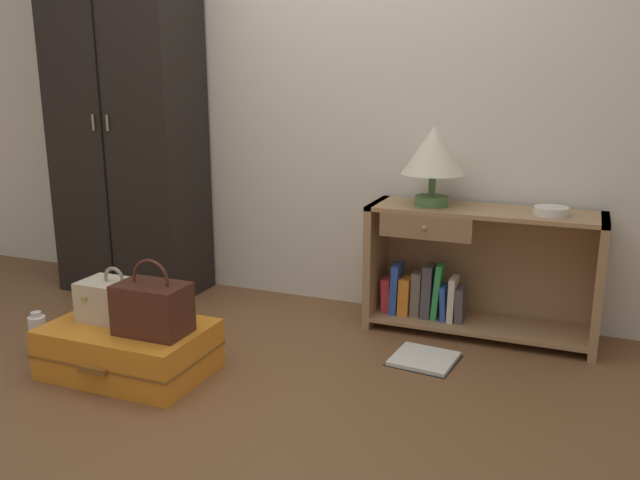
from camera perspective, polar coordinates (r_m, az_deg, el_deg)
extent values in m
plane|color=brown|center=(2.78, -9.67, -14.35)|extent=(9.00, 9.00, 0.00)
cube|color=silver|center=(3.80, 1.77, 13.88)|extent=(6.40, 0.10, 2.60)
cube|color=black|center=(4.17, -16.36, 9.92)|extent=(0.86, 0.45, 2.10)
cube|color=black|center=(3.99, -18.40, 9.61)|extent=(0.01, 0.01, 2.00)
cylinder|color=gray|center=(4.02, -19.04, 9.59)|extent=(0.01, 0.01, 0.09)
cylinder|color=gray|center=(3.95, -17.93, 9.61)|extent=(0.01, 0.01, 0.09)
cube|color=#A37A51|center=(3.59, 4.90, -1.84)|extent=(0.04, 0.35, 0.66)
cube|color=#A37A51|center=(3.44, 22.96, -3.63)|extent=(0.04, 0.35, 0.66)
cube|color=#A37A51|center=(3.40, 14.05, 2.43)|extent=(1.16, 0.35, 0.02)
cube|color=#A37A51|center=(3.56, 13.48, -7.01)|extent=(1.08, 0.35, 0.02)
cube|color=#A37A51|center=(3.64, 14.15, -2.02)|extent=(1.08, 0.01, 0.64)
cube|color=#8F6B47|center=(3.30, 9.08, 1.07)|extent=(0.46, 0.02, 0.12)
sphere|color=#9E844C|center=(3.28, 9.01, 1.01)|extent=(0.02, 0.02, 0.02)
cube|color=red|center=(3.60, 5.84, -4.74)|extent=(0.05, 0.09, 0.19)
cube|color=#2D51B2|center=(3.57, 6.61, -4.17)|extent=(0.05, 0.13, 0.27)
cube|color=orange|center=(3.57, 7.41, -4.79)|extent=(0.06, 0.12, 0.20)
cube|color=#726659|center=(3.55, 8.36, -4.62)|extent=(0.06, 0.08, 0.24)
cube|color=#4C474C|center=(3.53, 9.32, -4.38)|extent=(0.06, 0.12, 0.28)
cube|color=green|center=(3.52, 10.15, -4.37)|extent=(0.05, 0.10, 0.30)
cube|color=#2D51B2|center=(3.53, 10.72, -5.31)|extent=(0.04, 0.13, 0.18)
cube|color=beige|center=(3.51, 11.41, -5.00)|extent=(0.04, 0.13, 0.23)
cube|color=#4C474C|center=(3.51, 12.04, -5.45)|extent=(0.05, 0.12, 0.18)
cylinder|color=#4C7542|center=(3.43, 9.62, 3.37)|extent=(0.17, 0.17, 0.05)
cylinder|color=#4C7542|center=(3.41, 9.67, 4.72)|extent=(0.04, 0.04, 0.11)
cone|color=beige|center=(3.39, 9.80, 7.68)|extent=(0.32, 0.32, 0.24)
cylinder|color=silver|center=(3.33, 19.37, 2.37)|extent=(0.16, 0.16, 0.04)
cube|color=orange|center=(3.13, -16.16, -9.02)|extent=(0.72, 0.46, 0.23)
cube|color=brown|center=(3.13, -16.16, -9.02)|extent=(0.72, 0.47, 0.01)
cube|color=brown|center=(2.96, -19.10, -10.62)|extent=(0.14, 0.02, 0.03)
cube|color=beige|center=(3.14, -17.26, -5.08)|extent=(0.32, 0.19, 0.18)
torus|color=gray|center=(3.10, -17.40, -3.17)|extent=(0.11, 0.02, 0.11)
cube|color=tan|center=(3.11, -19.74, -4.82)|extent=(0.02, 0.01, 0.02)
cube|color=tan|center=(3.00, -17.22, -5.31)|extent=(0.02, 0.01, 0.02)
cube|color=#472319|center=(2.94, -14.29, -5.78)|extent=(0.31, 0.20, 0.22)
torus|color=#472319|center=(2.90, -14.44, -3.35)|extent=(0.18, 0.01, 0.18)
cylinder|color=white|center=(3.45, -23.17, -7.68)|extent=(0.08, 0.08, 0.20)
cylinder|color=silver|center=(3.42, -23.35, -5.93)|extent=(0.05, 0.05, 0.02)
cube|color=white|center=(3.20, 8.98, -10.12)|extent=(0.31, 0.30, 0.02)
cube|color=black|center=(3.21, 8.97, -10.24)|extent=(0.33, 0.32, 0.01)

